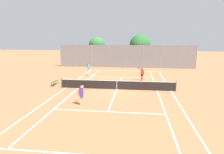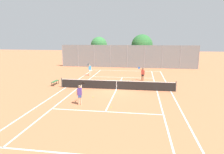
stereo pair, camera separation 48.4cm
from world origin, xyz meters
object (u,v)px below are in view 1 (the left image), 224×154
object	(u,v)px
tennis_net	(117,85)
loose_tennis_ball_1	(94,97)
tree_behind_left	(97,45)
loose_tennis_ball_2	(121,73)
courtside_bench	(55,82)
player_far_left	(89,69)
player_near_side	(81,94)
player_far_right	(142,73)
tree_behind_right	(140,46)
loose_tennis_ball_0	(113,107)

from	to	relation	value
tennis_net	loose_tennis_ball_1	bearing A→B (deg)	-118.87
tree_behind_left	loose_tennis_ball_2	bearing A→B (deg)	-60.50
courtside_bench	player_far_left	bearing A→B (deg)	67.96
player_near_side	player_far_right	xyz separation A→B (m)	(4.98, 9.81, 0.00)
player_near_side	tree_behind_left	xyz separation A→B (m)	(-3.61, 24.26, 2.83)
tree_behind_left	tree_behind_right	xyz separation A→B (m)	(8.42, -1.91, 0.03)
player_far_left	courtside_bench	size ratio (longest dim) A/B	1.18
player_far_right	loose_tennis_ball_1	bearing A→B (deg)	-119.61
tennis_net	loose_tennis_ball_1	size ratio (longest dim) A/B	181.82
loose_tennis_ball_2	tree_behind_right	xyz separation A→B (m)	(2.83, 7.96, 3.76)
courtside_bench	loose_tennis_ball_0	bearing A→B (deg)	-40.95
tennis_net	loose_tennis_ball_1	world-z (taller)	tennis_net
loose_tennis_ball_1	loose_tennis_ball_2	xyz separation A→B (m)	(1.41, 12.35, 0.00)
tree_behind_right	loose_tennis_ball_0	bearing A→B (deg)	-95.63
player_near_side	player_far_left	bearing A→B (deg)	101.04
tennis_net	player_near_side	xyz separation A→B (m)	(-2.29, -5.18, 0.42)
player_near_side	player_far_left	xyz separation A→B (m)	(-2.39, 12.22, 0.00)
courtside_bench	loose_tennis_ball_2	bearing A→B (deg)	50.45
loose_tennis_ball_2	tree_behind_left	size ratio (longest dim) A/B	0.01
tree_behind_left	tree_behind_right	world-z (taller)	tree_behind_right
tennis_net	player_near_side	world-z (taller)	player_near_side
player_far_left	loose_tennis_ball_0	distance (m)	13.50
tree_behind_left	player_far_right	bearing A→B (deg)	-59.27
tree_behind_left	tree_behind_right	size ratio (longest dim) A/B	0.93
loose_tennis_ball_1	loose_tennis_ball_2	distance (m)	12.43
loose_tennis_ball_1	tree_behind_right	xyz separation A→B (m)	(4.24, 20.31, 3.76)
loose_tennis_ball_2	loose_tennis_ball_0	bearing A→B (deg)	-87.66
loose_tennis_ball_0	courtside_bench	world-z (taller)	courtside_bench
player_near_side	loose_tennis_ball_0	distance (m)	2.74
tennis_net	loose_tennis_ball_2	xyz separation A→B (m)	(-0.32, 9.22, -0.48)
player_far_right	tree_behind_left	size ratio (longest dim) A/B	0.33
loose_tennis_ball_0	courtside_bench	bearing A→B (deg)	139.05
player_far_left	loose_tennis_ball_2	size ratio (longest dim) A/B	26.88
player_far_left	player_far_right	distance (m)	7.75
player_far_right	tree_behind_right	xyz separation A→B (m)	(-0.17, 12.54, 2.86)
loose_tennis_ball_1	player_near_side	bearing A→B (deg)	-105.41
courtside_bench	loose_tennis_ball_1	bearing A→B (deg)	-37.08
player_far_right	tree_behind_right	bearing A→B (deg)	90.79
loose_tennis_ball_0	loose_tennis_ball_1	xyz separation A→B (m)	(-2.01, 2.35, 0.00)
player_near_side	tree_behind_left	bearing A→B (deg)	98.47
tennis_net	courtside_bench	size ratio (longest dim) A/B	8.00
player_far_left	loose_tennis_ball_0	world-z (taller)	player_far_left
tree_behind_left	courtside_bench	bearing A→B (deg)	-93.90
tennis_net	loose_tennis_ball_0	size ratio (longest dim) A/B	181.82
player_near_side	tree_behind_right	xyz separation A→B (m)	(4.80, 22.35, 2.86)
courtside_bench	tree_behind_right	distance (m)	19.17
tree_behind_right	loose_tennis_ball_1	bearing A→B (deg)	-101.79
loose_tennis_ball_2	courtside_bench	bearing A→B (deg)	-129.55
tennis_net	player_near_side	bearing A→B (deg)	-113.87
player_near_side	loose_tennis_ball_2	bearing A→B (deg)	82.21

